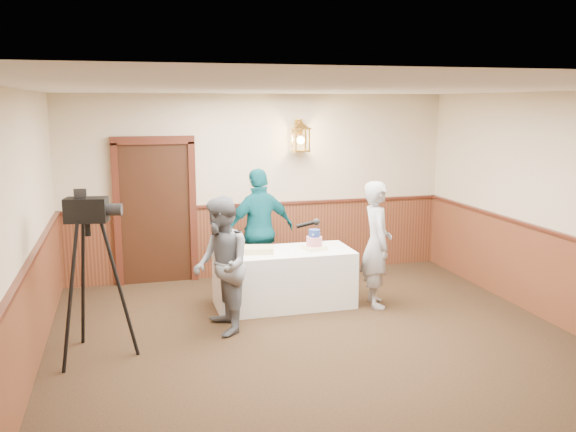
% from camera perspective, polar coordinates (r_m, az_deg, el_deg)
% --- Properties ---
extents(ground, '(7.00, 7.00, 0.00)m').
position_cam_1_polar(ground, '(6.55, 4.34, -13.50)').
color(ground, black).
rests_on(ground, ground).
extents(room_shell, '(6.02, 7.02, 2.81)m').
position_cam_1_polar(room_shell, '(6.49, 2.75, 0.40)').
color(room_shell, beige).
rests_on(room_shell, ground).
extents(display_table, '(1.80, 0.80, 0.75)m').
position_cam_1_polar(display_table, '(8.11, -0.37, -5.83)').
color(display_table, white).
rests_on(display_table, ground).
extents(tiered_cake, '(0.32, 0.32, 0.27)m').
position_cam_1_polar(tiered_cake, '(8.06, 2.47, -2.42)').
color(tiered_cake, '#FFFBC6').
rests_on(tiered_cake, display_table).
extents(sheet_cake_yellow, '(0.43, 0.37, 0.08)m').
position_cam_1_polar(sheet_cake_yellow, '(7.91, -2.75, -3.17)').
color(sheet_cake_yellow, '#D5BC7F').
rests_on(sheet_cake_yellow, display_table).
extents(sheet_cake_green, '(0.28, 0.23, 0.06)m').
position_cam_1_polar(sheet_cake_green, '(8.00, -5.65, -3.09)').
color(sheet_cake_green, '#C1EBA6').
rests_on(sheet_cake_green, display_table).
extents(interviewer, '(1.50, 0.82, 1.61)m').
position_cam_1_polar(interviewer, '(7.11, -6.25, -4.65)').
color(interviewer, slate).
rests_on(interviewer, ground).
extents(baker, '(0.50, 0.67, 1.67)m').
position_cam_1_polar(baker, '(8.09, 8.30, -2.63)').
color(baker, '#9D9DA2').
rests_on(baker, ground).
extents(assistant_p, '(1.10, 0.65, 1.76)m').
position_cam_1_polar(assistant_p, '(8.66, -2.63, -1.34)').
color(assistant_p, '#0D5560').
rests_on(assistant_p, ground).
extents(tv_camera_rig, '(0.67, 0.63, 1.71)m').
position_cam_1_polar(tv_camera_rig, '(6.73, -17.93, -6.34)').
color(tv_camera_rig, black).
rests_on(tv_camera_rig, ground).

